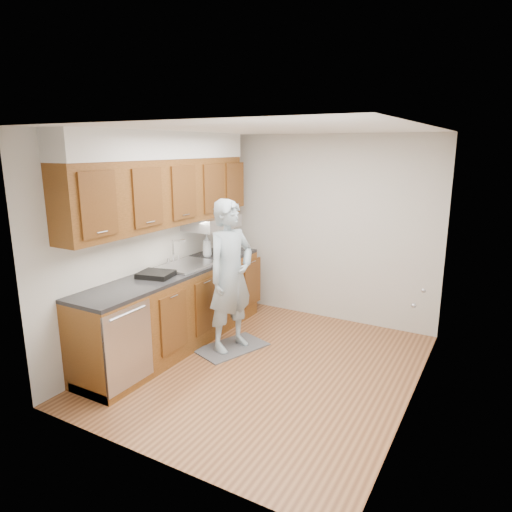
{
  "coord_description": "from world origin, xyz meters",
  "views": [
    {
      "loc": [
        2.12,
        -4.01,
        2.34
      ],
      "look_at": [
        -0.27,
        0.25,
        1.16
      ],
      "focal_mm": 32.0,
      "sensor_mm": 36.0,
      "label": 1
    }
  ],
  "objects": [
    {
      "name": "steel_can",
      "position": [
        -0.95,
        0.66,
        0.99
      ],
      "size": [
        0.07,
        0.07,
        0.11
      ],
      "primitive_type": "cylinder",
      "rotation": [
        0.0,
        0.0,
        -0.22
      ],
      "color": "#A5A5AA",
      "rests_on": "counter"
    },
    {
      "name": "soap_bottle_b",
      "position": [
        -1.13,
        0.79,
        1.04
      ],
      "size": [
        0.13,
        0.13,
        0.21
      ],
      "primitive_type": "imported",
      "rotation": [
        0.0,
        0.0,
        -0.8
      ],
      "color": "#B4BCC4",
      "rests_on": "counter"
    },
    {
      "name": "upper_cabinets",
      "position": [
        -1.33,
        0.05,
        1.95
      ],
      "size": [
        0.47,
        2.8,
        1.21
      ],
      "color": "brown",
      "rests_on": "wall_left"
    },
    {
      "name": "soap_bottle_a",
      "position": [
        -1.26,
        0.71,
        1.09
      ],
      "size": [
        0.15,
        0.15,
        0.3
      ],
      "primitive_type": "imported",
      "rotation": [
        0.0,
        0.0,
        0.28
      ],
      "color": "#B4BCC4",
      "rests_on": "counter"
    },
    {
      "name": "wall_back",
      "position": [
        0.0,
        1.75,
        1.25
      ],
      "size": [
        3.0,
        0.02,
        2.5
      ],
      "primitive_type": "cube",
      "color": "beige",
      "rests_on": "floor"
    },
    {
      "name": "ceiling",
      "position": [
        0.0,
        0.0,
        2.5
      ],
      "size": [
        3.5,
        3.5,
        0.0
      ],
      "primitive_type": "plane",
      "rotation": [
        3.14,
        0.0,
        0.0
      ],
      "color": "white",
      "rests_on": "wall_left"
    },
    {
      "name": "dish_rack",
      "position": [
        -1.2,
        -0.35,
        0.97
      ],
      "size": [
        0.41,
        0.37,
        0.06
      ],
      "primitive_type": "cube",
      "rotation": [
        0.0,
        0.0,
        0.22
      ],
      "color": "black",
      "rests_on": "counter"
    },
    {
      "name": "person",
      "position": [
        -0.59,
        0.22,
        1.01
      ],
      "size": [
        0.63,
        0.8,
        1.99
      ],
      "primitive_type": "imported",
      "rotation": [
        0.0,
        0.0,
        1.32
      ],
      "color": "#8FA3AE",
      "rests_on": "floor_mat"
    },
    {
      "name": "wall_left",
      "position": [
        -1.5,
        0.0,
        1.25
      ],
      "size": [
        0.02,
        3.5,
        2.5
      ],
      "primitive_type": "cube",
      "color": "beige",
      "rests_on": "floor"
    },
    {
      "name": "closet_door",
      "position": [
        1.49,
        0.3,
        1.02
      ],
      "size": [
        0.02,
        1.22,
        2.05
      ],
      "primitive_type": "cube",
      "color": "white",
      "rests_on": "wall_right"
    },
    {
      "name": "floor",
      "position": [
        0.0,
        0.0,
        0.0
      ],
      "size": [
        3.5,
        3.5,
        0.0
      ],
      "primitive_type": "plane",
      "color": "#9B643A",
      "rests_on": "ground"
    },
    {
      "name": "floor_mat",
      "position": [
        -0.59,
        0.22,
        0.01
      ],
      "size": [
        0.74,
        0.94,
        0.02
      ],
      "primitive_type": "cube",
      "rotation": [
        0.0,
        0.0,
        -0.35
      ],
      "color": "slate",
      "rests_on": "floor"
    },
    {
      "name": "counter",
      "position": [
        -1.2,
        -0.0,
        0.49
      ],
      "size": [
        0.64,
        2.8,
        1.3
      ],
      "color": "brown",
      "rests_on": "floor"
    },
    {
      "name": "wall_right",
      "position": [
        1.5,
        0.0,
        1.25
      ],
      "size": [
        0.02,
        3.5,
        2.5
      ],
      "primitive_type": "cube",
      "color": "beige",
      "rests_on": "floor"
    }
  ]
}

